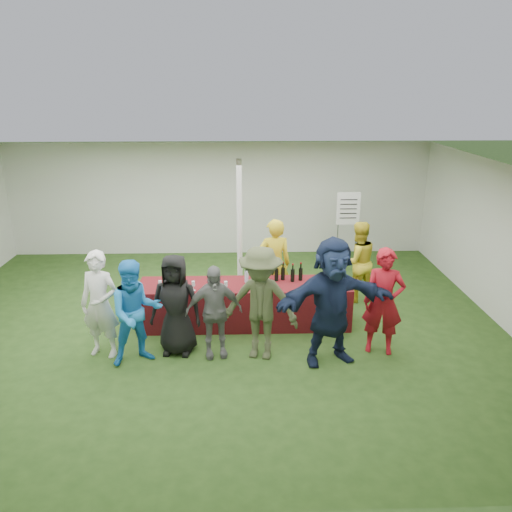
{
  "coord_description": "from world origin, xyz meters",
  "views": [
    {
      "loc": [
        0.53,
        -7.79,
        3.96
      ],
      "look_at": [
        0.77,
        0.08,
        1.25
      ],
      "focal_mm": 35.0,
      "sensor_mm": 36.0,
      "label": 1
    }
  ],
  "objects_px": {
    "staff_pourer": "(274,264)",
    "customer_3": "(214,312)",
    "customer_0": "(100,305)",
    "customer_4": "(261,304)",
    "customer_1": "(136,313)",
    "customer_2": "(176,305)",
    "dump_bucket": "(342,283)",
    "staff_back": "(357,262)",
    "customer_5": "(332,301)",
    "wine_list_sign": "(348,215)",
    "customer_6": "(383,302)",
    "serving_table": "(244,304)"
  },
  "relations": [
    {
      "from": "staff_pourer",
      "to": "customer_3",
      "type": "relative_size",
      "value": 1.17
    },
    {
      "from": "customer_0",
      "to": "customer_4",
      "type": "relative_size",
      "value": 0.95
    },
    {
      "from": "customer_1",
      "to": "customer_3",
      "type": "height_order",
      "value": "customer_1"
    },
    {
      "from": "customer_0",
      "to": "customer_2",
      "type": "distance_m",
      "value": 1.13
    },
    {
      "from": "customer_1",
      "to": "customer_3",
      "type": "relative_size",
      "value": 1.1
    },
    {
      "from": "dump_bucket",
      "to": "customer_1",
      "type": "relative_size",
      "value": 0.15
    },
    {
      "from": "staff_back",
      "to": "customer_4",
      "type": "bearing_deg",
      "value": 33.2
    },
    {
      "from": "staff_back",
      "to": "customer_0",
      "type": "relative_size",
      "value": 0.94
    },
    {
      "from": "customer_0",
      "to": "customer_3",
      "type": "bearing_deg",
      "value": 12.04
    },
    {
      "from": "customer_1",
      "to": "customer_5",
      "type": "height_order",
      "value": "customer_5"
    },
    {
      "from": "wine_list_sign",
      "to": "customer_1",
      "type": "distance_m",
      "value": 5.34
    },
    {
      "from": "staff_back",
      "to": "customer_6",
      "type": "bearing_deg",
      "value": 74.51
    },
    {
      "from": "wine_list_sign",
      "to": "customer_0",
      "type": "bearing_deg",
      "value": -142.13
    },
    {
      "from": "customer_6",
      "to": "customer_1",
      "type": "bearing_deg",
      "value": -162.59
    },
    {
      "from": "staff_back",
      "to": "wine_list_sign",
      "type": "bearing_deg",
      "value": -107.86
    },
    {
      "from": "wine_list_sign",
      "to": "customer_5",
      "type": "bearing_deg",
      "value": -104.87
    },
    {
      "from": "customer_1",
      "to": "customer_5",
      "type": "bearing_deg",
      "value": -22.79
    },
    {
      "from": "customer_0",
      "to": "customer_2",
      "type": "relative_size",
      "value": 1.05
    },
    {
      "from": "serving_table",
      "to": "customer_1",
      "type": "xyz_separation_m",
      "value": [
        -1.59,
        -1.2,
        0.43
      ]
    },
    {
      "from": "staff_pourer",
      "to": "customer_4",
      "type": "xyz_separation_m",
      "value": [
        -0.32,
        -1.78,
        0.03
      ]
    },
    {
      "from": "staff_pourer",
      "to": "customer_3",
      "type": "xyz_separation_m",
      "value": [
        -1.02,
        -1.71,
        -0.12
      ]
    },
    {
      "from": "customer_0",
      "to": "customer_3",
      "type": "height_order",
      "value": "customer_0"
    },
    {
      "from": "dump_bucket",
      "to": "customer_2",
      "type": "relative_size",
      "value": 0.15
    },
    {
      "from": "serving_table",
      "to": "customer_5",
      "type": "xyz_separation_m",
      "value": [
        1.26,
        -1.26,
        0.6
      ]
    },
    {
      "from": "serving_table",
      "to": "customer_4",
      "type": "bearing_deg",
      "value": -78.09
    },
    {
      "from": "staff_back",
      "to": "customer_6",
      "type": "xyz_separation_m",
      "value": [
        -0.05,
        -1.98,
        0.06
      ]
    },
    {
      "from": "customer_2",
      "to": "customer_6",
      "type": "relative_size",
      "value": 0.95
    },
    {
      "from": "staff_back",
      "to": "customer_0",
      "type": "bearing_deg",
      "value": 10.08
    },
    {
      "from": "staff_pourer",
      "to": "serving_table",
      "type": "bearing_deg",
      "value": 42.88
    },
    {
      "from": "dump_bucket",
      "to": "staff_back",
      "type": "bearing_deg",
      "value": 65.99
    },
    {
      "from": "customer_0",
      "to": "customer_1",
      "type": "distance_m",
      "value": 0.62
    },
    {
      "from": "customer_1",
      "to": "staff_pourer",
      "type": "bearing_deg",
      "value": 19.5
    },
    {
      "from": "staff_pourer",
      "to": "customer_6",
      "type": "distance_m",
      "value": 2.29
    },
    {
      "from": "customer_0",
      "to": "customer_5",
      "type": "bearing_deg",
      "value": 9.71
    },
    {
      "from": "customer_1",
      "to": "customer_6",
      "type": "xyz_separation_m",
      "value": [
        3.7,
        0.19,
        0.03
      ]
    },
    {
      "from": "customer_5",
      "to": "customer_6",
      "type": "height_order",
      "value": "customer_5"
    },
    {
      "from": "customer_0",
      "to": "serving_table",
      "type": "bearing_deg",
      "value": 38.57
    },
    {
      "from": "customer_2",
      "to": "customer_4",
      "type": "bearing_deg",
      "value": -1.38
    },
    {
      "from": "serving_table",
      "to": "customer_3",
      "type": "bearing_deg",
      "value": -114.04
    },
    {
      "from": "dump_bucket",
      "to": "customer_0",
      "type": "bearing_deg",
      "value": -168.82
    },
    {
      "from": "wine_list_sign",
      "to": "customer_2",
      "type": "height_order",
      "value": "wine_list_sign"
    },
    {
      "from": "staff_back",
      "to": "staff_pourer",
      "type": "bearing_deg",
      "value": -3.44
    },
    {
      "from": "customer_4",
      "to": "customer_6",
      "type": "xyz_separation_m",
      "value": [
        1.87,
        0.11,
        -0.04
      ]
    },
    {
      "from": "serving_table",
      "to": "dump_bucket",
      "type": "distance_m",
      "value": 1.7
    },
    {
      "from": "dump_bucket",
      "to": "customer_5",
      "type": "bearing_deg",
      "value": -109.13
    },
    {
      "from": "customer_2",
      "to": "staff_pourer",
      "type": "bearing_deg",
      "value": 51.85
    },
    {
      "from": "customer_0",
      "to": "customer_5",
      "type": "distance_m",
      "value": 3.45
    },
    {
      "from": "customer_2",
      "to": "customer_6",
      "type": "xyz_separation_m",
      "value": [
        3.15,
        -0.08,
        0.04
      ]
    },
    {
      "from": "dump_bucket",
      "to": "customer_0",
      "type": "distance_m",
      "value": 3.87
    },
    {
      "from": "serving_table",
      "to": "customer_0",
      "type": "bearing_deg",
      "value": -155.94
    }
  ]
}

